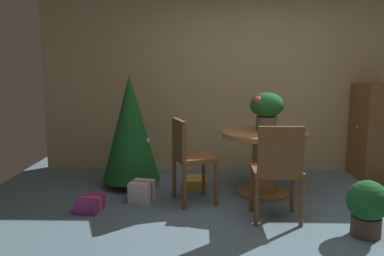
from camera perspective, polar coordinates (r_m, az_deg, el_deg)
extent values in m
plane|color=slate|center=(3.87, 12.74, -14.13)|extent=(6.60, 6.60, 0.00)
cube|color=tan|center=(5.74, 8.92, 6.88)|extent=(6.00, 0.10, 2.60)
cylinder|color=#9E6B3D|center=(4.84, 10.12, -9.01)|extent=(0.60, 0.60, 0.04)
cylinder|color=#9E6B3D|center=(4.74, 10.23, -5.03)|extent=(0.27, 0.27, 0.65)
cylinder|color=#9E6B3D|center=(4.67, 10.35, -0.84)|extent=(0.99, 0.99, 0.05)
cylinder|color=#665B51|center=(4.66, 10.57, 0.57)|extent=(0.24, 0.24, 0.17)
ellipsoid|color=#195623|center=(4.64, 10.65, 3.27)|extent=(0.38, 0.38, 0.29)
sphere|color=red|center=(4.57, 11.30, 3.56)|extent=(0.06, 0.06, 0.06)
sphere|color=red|center=(4.51, 9.38, 3.95)|extent=(0.08, 0.08, 0.08)
sphere|color=red|center=(4.61, 12.24, 3.91)|extent=(0.07, 0.07, 0.07)
cylinder|color=brown|center=(4.67, 1.67, -6.73)|extent=(0.04, 0.04, 0.48)
cylinder|color=brown|center=(4.32, 3.46, -8.05)|extent=(0.04, 0.04, 0.48)
cylinder|color=brown|center=(4.56, -2.55, -7.11)|extent=(0.04, 0.04, 0.48)
cylinder|color=brown|center=(4.21, -1.08, -8.52)|extent=(0.04, 0.04, 0.48)
cube|color=brown|center=(4.37, 0.37, -4.28)|extent=(0.52, 0.54, 0.05)
cube|color=brown|center=(4.27, -1.84, -1.48)|extent=(0.18, 0.38, 0.41)
cylinder|color=brown|center=(4.20, 8.50, -8.76)|extent=(0.04, 0.04, 0.46)
cylinder|color=brown|center=(4.27, 14.20, -8.63)|extent=(0.04, 0.04, 0.46)
cylinder|color=brown|center=(3.84, 9.19, -10.47)|extent=(0.04, 0.04, 0.46)
cylinder|color=brown|center=(3.92, 15.41, -10.28)|extent=(0.04, 0.04, 0.46)
cube|color=brown|center=(3.98, 11.95, -6.01)|extent=(0.47, 0.42, 0.05)
cube|color=brown|center=(3.75, 12.59, -3.11)|extent=(0.42, 0.05, 0.44)
cylinder|color=brown|center=(5.10, -8.61, -7.70)|extent=(0.10, 0.10, 0.09)
cone|color=#195623|center=(4.95, -8.80, 0.01)|extent=(0.71, 0.71, 1.30)
sphere|color=red|center=(5.05, -8.94, 1.69)|extent=(0.05, 0.05, 0.05)
sphere|color=#2D51A8|center=(4.92, -6.48, -1.62)|extent=(0.05, 0.05, 0.05)
sphere|color=silver|center=(4.87, -10.59, -2.37)|extent=(0.04, 0.04, 0.04)
sphere|color=gold|center=(5.04, -10.56, -0.20)|extent=(0.06, 0.06, 0.06)
sphere|color=gold|center=(4.90, -6.33, -3.56)|extent=(0.05, 0.05, 0.05)
sphere|color=silver|center=(4.91, -6.36, -1.81)|extent=(0.06, 0.06, 0.06)
cube|color=gold|center=(4.98, 0.50, -7.82)|extent=(0.28, 0.32, 0.12)
cube|color=red|center=(4.98, 0.50, -7.82)|extent=(0.28, 0.03, 0.12)
cube|color=#9E287A|center=(4.36, -14.31, -10.46)|extent=(0.25, 0.32, 0.15)
cube|color=gold|center=(4.36, -14.31, -10.46)|extent=(0.23, 0.05, 0.15)
cube|color=silver|center=(4.51, -7.18, -8.98)|extent=(0.29, 0.30, 0.23)
cube|color=#9E287A|center=(4.51, -7.18, -8.98)|extent=(0.24, 0.09, 0.23)
cube|color=brown|center=(5.80, 24.68, -0.53)|extent=(0.46, 0.66, 1.25)
sphere|color=#B29338|center=(5.70, 22.51, 0.10)|extent=(0.04, 0.04, 0.04)
cylinder|color=#4C382D|center=(3.96, 23.59, -12.74)|extent=(0.26, 0.26, 0.18)
sphere|color=#195623|center=(3.88, 23.82, -9.51)|extent=(0.36, 0.36, 0.36)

